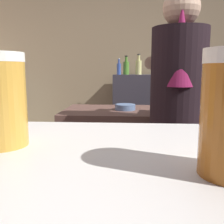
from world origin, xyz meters
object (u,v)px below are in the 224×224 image
at_px(bartender, 177,108).
at_px(bottle_soy, 119,68).
at_px(chefs_knife, 204,111).
at_px(bottle_olive_oil, 139,67).
at_px(mixing_bowl, 125,107).
at_px(bottle_vinegar, 169,68).
at_px(bottle_hot_sauce, 126,67).

bearing_deg(bartender, bottle_soy, 22.50).
relative_size(chefs_knife, bottle_olive_oil, 0.96).
height_order(bartender, mixing_bowl, bartender).
bearing_deg(chefs_knife, bartender, -126.90).
distance_m(chefs_knife, bottle_vinegar, 1.21).
relative_size(bartender, mixing_bowl, 10.22).
relative_size(chefs_knife, bottle_soy, 1.22).
relative_size(bartender, bottle_soy, 8.52).
bearing_deg(bottle_vinegar, chefs_knife, -84.39).
bearing_deg(bottle_soy, mixing_bowl, -84.97).
distance_m(bartender, bottle_olive_oil, 1.68).
height_order(mixing_bowl, bottle_hot_sauce, bottle_hot_sauce).
bearing_deg(bartender, bottle_hot_sauce, 19.14).
xyz_separation_m(mixing_bowl, bottle_soy, (-0.10, 1.13, 0.31)).
bearing_deg(bottle_soy, bottle_vinegar, -2.31).
relative_size(bartender, chefs_knife, 6.97).
relative_size(mixing_bowl, bottle_olive_oil, 0.65).
bearing_deg(bottle_soy, chefs_knife, -58.85).
distance_m(bartender, bottle_soy, 1.66).
bearing_deg(bottle_hot_sauce, bottle_olive_oil, 6.08).
distance_m(mixing_bowl, bottle_olive_oil, 1.25).
xyz_separation_m(mixing_bowl, bottle_vinegar, (0.50, 1.11, 0.31)).
distance_m(bartender, mixing_bowl, 0.56).
bearing_deg(bottle_soy, bartender, -74.75).
xyz_separation_m(bottle_olive_oil, bottle_vinegar, (0.36, -0.09, -0.02)).
height_order(chefs_knife, bottle_vinegar, bottle_vinegar).
xyz_separation_m(bottle_hot_sauce, bottle_olive_oil, (0.15, 0.02, 0.01)).
height_order(bottle_olive_oil, bottle_soy, bottle_olive_oil).
distance_m(mixing_bowl, bottle_soy, 1.18).
xyz_separation_m(mixing_bowl, bottle_hot_sauce, (-0.01, 1.18, 0.33)).
bearing_deg(bottle_vinegar, bottle_olive_oil, 165.90).
xyz_separation_m(chefs_knife, bottle_olive_oil, (-0.47, 1.24, 0.35)).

